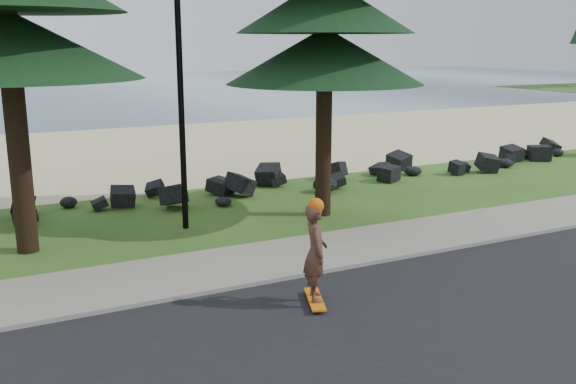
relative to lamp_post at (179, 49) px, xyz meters
name	(u,v)px	position (x,y,z in m)	size (l,w,h in m)	color
ground	(237,270)	(0.00, -3.20, -4.13)	(160.00, 160.00, 0.00)	#2C5119
road	(365,374)	(0.00, -7.70, -4.12)	(160.00, 7.00, 0.02)	black
kerb	(255,282)	(0.00, -4.10, -4.08)	(160.00, 0.20, 0.10)	gray
sidewalk	(233,265)	(0.00, -3.00, -4.09)	(160.00, 2.00, 0.08)	gray
beach_sand	(97,154)	(0.00, 11.30, -4.13)	(160.00, 15.00, 0.01)	#C4B882
ocean	(20,91)	(0.00, 47.80, -4.13)	(160.00, 58.00, 0.01)	#30455C
seawall_boulders	(158,205)	(0.00, 2.40, -4.13)	(60.00, 2.40, 1.10)	black
lamp_post	(179,49)	(0.00, 0.00, 0.00)	(0.25, 0.14, 8.14)	black
skateboarder	(316,252)	(0.54, -5.36, -3.22)	(0.57, 1.00, 1.82)	orange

